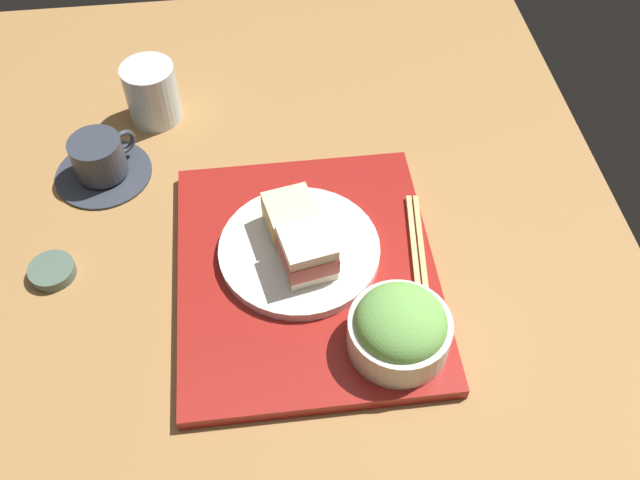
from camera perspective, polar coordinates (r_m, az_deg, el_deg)
ground_plane at (r=90.47cm, az=-4.03°, el=-6.16°), size 140.00×100.00×3.00cm
serving_tray at (r=91.12cm, az=-1.06°, el=-2.63°), size 38.53×32.81×1.87cm
sandwich_plate at (r=91.23cm, az=-1.68°, el=-0.82°), size 20.82×20.82×1.44cm
sandwich_near at (r=86.55cm, az=-1.04°, el=-1.01°), size 7.79×7.46×5.58cm
sandwich_far at (r=90.84cm, az=-2.38°, el=1.89°), size 7.54×7.32×4.65cm
salad_bowl at (r=81.79cm, az=6.44°, el=-7.08°), size 12.00×12.00×7.60cm
chopsticks_pair at (r=92.47cm, az=7.88°, el=-0.86°), size 18.71×3.83×0.70cm
coffee_cup at (r=106.40cm, az=-17.29°, el=6.10°), size 13.91×13.91×6.50cm
drinking_glass at (r=112.63cm, az=-13.40°, el=11.46°), size 7.99×7.99×9.30cm
small_sauce_dish at (r=97.80cm, az=-20.77°, el=-2.35°), size 5.92×5.92×1.51cm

